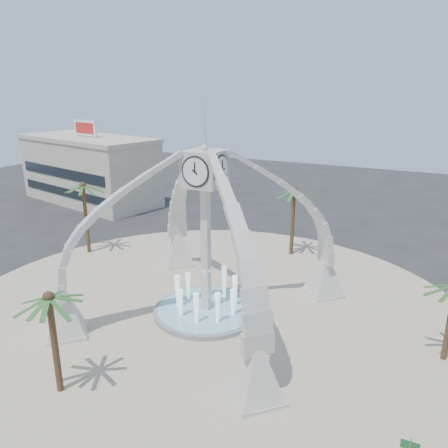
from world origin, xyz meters
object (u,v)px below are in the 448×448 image
at_px(clock_tower, 206,232).
at_px(palm_west, 83,186).
at_px(fountain, 207,310).
at_px(palm_north, 294,191).
at_px(palm_south, 49,299).

distance_m(clock_tower, palm_west, 18.01).
relative_size(fountain, palm_west, 1.02).
xyz_separation_m(clock_tower, palm_west, (-17.10, 5.63, 0.49)).
bearing_deg(palm_north, clock_tower, -96.75).
height_order(fountain, palm_west, palm_west).
bearing_deg(palm_west, palm_north, 25.58).
bearing_deg(palm_west, clock_tower, -18.23).
bearing_deg(palm_south, fountain, 75.32).
height_order(palm_west, palm_south, palm_west).
distance_m(fountain, palm_west, 19.20).
bearing_deg(palm_west, palm_south, -50.56).
xyz_separation_m(fountain, palm_south, (-3.01, -11.49, 5.48)).
bearing_deg(palm_west, fountain, -18.23).
xyz_separation_m(fountain, palm_north, (1.73, 14.64, 6.34)).
distance_m(clock_tower, fountain, 6.20).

